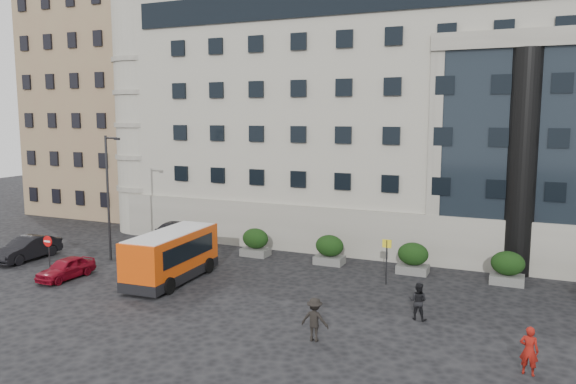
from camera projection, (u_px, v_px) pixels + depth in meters
name	position (u px, v px, depth m)	size (l,w,h in m)	color
ground	(256.00, 298.00, 28.59)	(120.00, 120.00, 0.00)	black
civic_building	(446.00, 118.00, 44.92)	(44.00, 24.00, 18.00)	#A4A091
entrance_column	(522.00, 164.00, 32.25)	(1.80, 1.80, 13.00)	black
apartment_near	(129.00, 107.00, 54.94)	(14.00, 14.00, 20.00)	#8C6D51
apartment_far	(202.00, 101.00, 72.32)	(13.00, 13.00, 22.00)	brown
hedge_a	(255.00, 242.00, 37.13)	(1.80, 1.26, 1.84)	#50504E
hedge_b	(330.00, 249.00, 35.05)	(1.80, 1.26, 1.84)	#50504E
hedge_c	(413.00, 258.00, 32.98)	(1.80, 1.26, 1.84)	#50504E
hedge_d	(508.00, 268.00, 30.90)	(1.80, 1.26, 1.84)	#50504E
street_lamp	(109.00, 193.00, 35.47)	(1.16, 0.18, 8.00)	#262628
bus_stop_sign	(387.00, 254.00, 30.69)	(0.50, 0.08, 2.52)	#262628
no_entry_sign	(48.00, 247.00, 32.61)	(0.64, 0.16, 2.32)	#262628
minibus	(172.00, 254.00, 31.41)	(2.84, 6.82, 2.80)	#DA450A
red_truck	(166.00, 204.00, 50.49)	(2.72, 4.92, 2.52)	maroon
parked_car_a	(66.00, 268.00, 31.96)	(1.44, 3.58, 1.22)	maroon
parked_car_b	(27.00, 248.00, 36.11)	(1.58, 4.53, 1.49)	black
parked_car_c	(171.00, 233.00, 41.08)	(2.00, 4.92, 1.43)	black
parked_car_d	(162.00, 217.00, 47.56)	(2.39, 5.19, 1.44)	black
pedestrian_a	(529.00, 351.00, 20.07)	(0.66, 0.43, 1.80)	maroon
pedestrian_b	(418.00, 301.00, 25.52)	(0.84, 0.65, 1.73)	black
pedestrian_c	(315.00, 320.00, 23.09)	(1.18, 0.68, 1.83)	black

